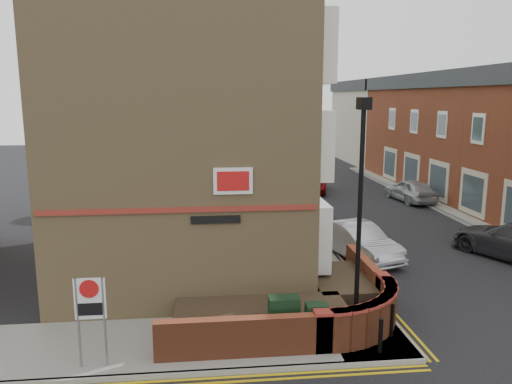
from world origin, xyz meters
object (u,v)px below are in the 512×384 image
object	(u,v)px
lamppost	(359,220)
zone_sign	(90,306)
utility_cabinet_large	(284,319)
silver_car_near	(358,241)

from	to	relation	value
lamppost	zone_sign	world-z (taller)	lamppost
utility_cabinet_large	silver_car_near	size ratio (longest dim) A/B	0.28
lamppost	silver_car_near	world-z (taller)	lamppost
lamppost	zone_sign	xyz separation A→B (m)	(-6.60, -0.70, -1.70)
zone_sign	silver_car_near	world-z (taller)	zone_sign
utility_cabinet_large	silver_car_near	distance (m)	7.95
utility_cabinet_large	silver_car_near	xyz separation A→B (m)	(4.13, 6.80, -0.01)
lamppost	utility_cabinet_large	world-z (taller)	lamppost
lamppost	utility_cabinet_large	xyz separation A→B (m)	(-1.90, 0.10, -2.62)
lamppost	zone_sign	bearing A→B (deg)	-173.93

